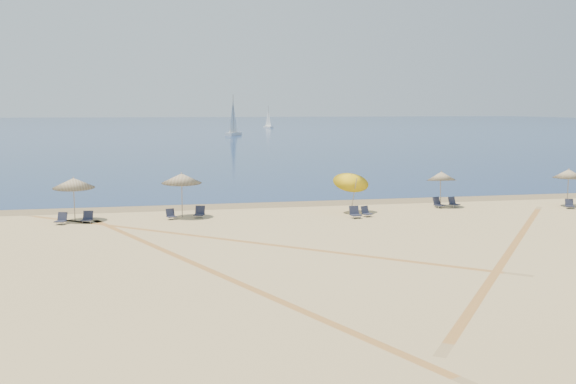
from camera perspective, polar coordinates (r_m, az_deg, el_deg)
name	(u,v)px	position (r m, az deg, el deg)	size (l,w,h in m)	color
ground	(422,310)	(22.12, 11.15, -9.65)	(160.00, 160.00, 0.00)	tan
ocean	(165,125)	(244.65, -10.23, 5.51)	(500.00, 500.00, 0.00)	#0C2151
wet_sand	(275,204)	(44.69, -1.08, -1.03)	(500.00, 500.00, 0.00)	olive
umbrella_1	(74,183)	(39.77, -17.50, 0.73)	(2.32, 2.35, 2.49)	gray
umbrella_2	(182,178)	(39.63, -8.90, 1.14)	(2.31, 2.34, 2.61)	gray
umbrella_3	(351,179)	(41.00, 5.33, 1.12)	(2.15, 2.17, 2.82)	gray
umbrella_4	(441,176)	(44.45, 12.71, 1.31)	(1.89, 1.92, 2.32)	gray
umbrella_5	(569,174)	(47.06, 22.43, 1.43)	(1.95, 1.95, 2.46)	gray
chair_2	(61,219)	(39.09, -18.43, -2.16)	(0.71, 0.77, 0.64)	#1B1E2E
chair_3	(87,218)	(39.10, -16.43, -2.07)	(0.66, 0.73, 0.65)	#1B1E2E
chair_4	(171,215)	(39.31, -9.77, -1.88)	(0.63, 0.69, 0.59)	#1B1E2E
chair_5	(200,212)	(39.64, -7.41, -1.71)	(0.73, 0.79, 0.67)	#1B1E2E
chair_6	(355,213)	(39.35, 5.62, -1.74)	(0.62, 0.71, 0.69)	#1B1E2E
chair_7	(366,212)	(39.94, 6.56, -1.67)	(0.68, 0.73, 0.61)	#1B1E2E
chair_8	(438,203)	(44.18, 12.45, -0.91)	(0.77, 0.82, 0.68)	#1B1E2E
chair_9	(453,203)	(44.78, 13.66, -0.86)	(0.69, 0.74, 0.63)	#1B1E2E
chair_10	(570,204)	(46.34, 22.49, -0.96)	(0.67, 0.72, 0.60)	#1B1E2E
sailboat_0	(233,123)	(154.48, -4.60, 5.76)	(4.43, 6.10, 9.16)	white
sailboat_1	(268,121)	(211.38, -1.66, 5.95)	(2.45, 4.75, 6.86)	white
tire_tracks	(312,251)	(30.32, 2.06, -4.94)	(52.54, 45.49, 0.00)	tan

